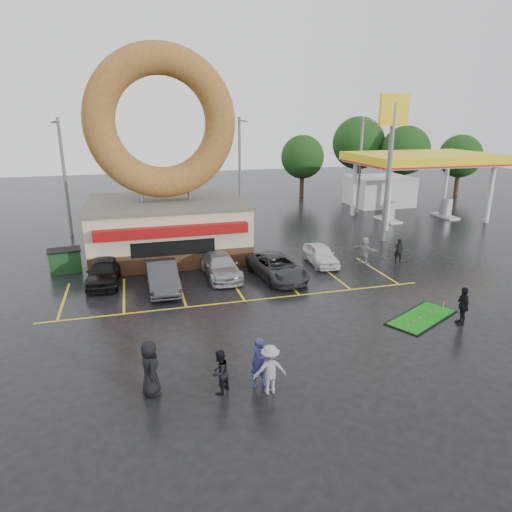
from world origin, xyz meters
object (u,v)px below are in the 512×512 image
object	(u,v)px
donut_shop	(165,189)
car_dgrey	(162,276)
putting_green	(422,317)
person_blue	(260,362)
car_black	(103,271)
car_grey	(277,267)
streetlight_mid	(240,168)
shell_sign	(391,141)
streetlight_right	(361,163)
dumpster	(65,261)
car_silver	(221,266)
car_white	(321,254)
gas_station	(403,174)
person_cameraman	(463,306)
streetlight_left	(64,175)

from	to	relation	value
donut_shop	car_dgrey	distance (m)	7.77
putting_green	donut_shop	bearing A→B (deg)	127.44
person_blue	putting_green	world-z (taller)	person_blue
car_black	car_grey	bearing A→B (deg)	-6.90
person_blue	streetlight_mid	bearing A→B (deg)	74.05
shell_sign	streetlight_right	xyz separation A→B (m)	(3.00, 9.92, -2.60)
dumpster	putting_green	world-z (taller)	dumpster
car_dgrey	car_silver	world-z (taller)	car_dgrey
car_dgrey	car_white	xyz separation A→B (m)	(10.07, 1.80, -0.11)
shell_sign	streetlight_mid	size ratio (longest dim) A/B	1.18
car_white	dumpster	world-z (taller)	dumpster
streetlight_mid	car_black	world-z (taller)	streetlight_mid
person_blue	car_dgrey	bearing A→B (deg)	100.06
donut_shop	car_dgrey	xyz separation A→B (m)	(-0.92, -6.77, -3.71)
gas_station	streetlight_right	distance (m)	4.26
donut_shop	car_white	distance (m)	11.10
streetlight_mid	streetlight_right	size ratio (longest dim) A/B	1.00
car_black	donut_shop	bearing A→B (deg)	54.19
streetlight_mid	car_black	size ratio (longest dim) A/B	2.12
shell_sign	streetlight_mid	world-z (taller)	shell_sign
car_black	car_dgrey	distance (m)	3.62
streetlight_mid	car_silver	world-z (taller)	streetlight_mid
gas_station	shell_sign	world-z (taller)	shell_sign
car_silver	putting_green	world-z (taller)	car_silver
putting_green	car_dgrey	bearing A→B (deg)	148.55
car_black	putting_green	distance (m)	17.09
car_grey	person_blue	xyz separation A→B (m)	(-4.00, -10.37, 0.23)
car_silver	dumpster	bearing A→B (deg)	156.91
donut_shop	car_black	distance (m)	7.43
person_cameraman	putting_green	world-z (taller)	person_cameraman
streetlight_left	car_grey	world-z (taller)	streetlight_left
streetlight_left	car_silver	size ratio (longest dim) A/B	1.96
car_dgrey	person_blue	distance (m)	10.67
car_dgrey	car_silver	bearing A→B (deg)	18.03
shell_sign	car_white	distance (m)	10.41
donut_shop	person_blue	size ratio (longest dim) A/B	7.36
streetlight_mid	streetlight_right	xyz separation A→B (m)	(12.00, 1.00, 0.00)
streetlight_mid	putting_green	distance (m)	22.53
streetlight_mid	car_dgrey	bearing A→B (deg)	-118.29
donut_shop	gas_station	bearing A→B (deg)	19.11
shell_sign	car_silver	distance (m)	15.74
streetlight_mid	car_white	world-z (taller)	streetlight_mid
streetlight_mid	car_grey	xyz separation A→B (m)	(-1.35, -14.69, -4.10)
shell_sign	streetlight_right	size ratio (longest dim) A/B	1.18
gas_station	car_silver	size ratio (longest dim) A/B	2.98
person_blue	car_silver	bearing A→B (deg)	81.74
car_black	car_grey	distance (m)	9.87
gas_station	person_cameraman	distance (m)	25.46
streetlight_mid	person_cameraman	bearing A→B (deg)	-77.82
person_cameraman	car_silver	bearing A→B (deg)	-115.89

